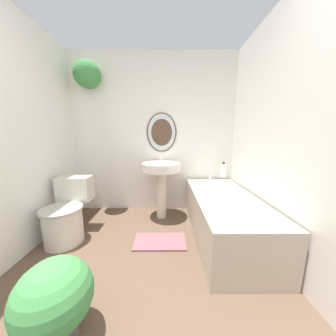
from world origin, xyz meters
TOP-DOWN VIEW (x-y plane):
  - wall_back at (-0.11, 2.49)m, footprint 2.58×0.37m
  - wall_right at (1.26, 1.24)m, footprint 0.06×2.59m
  - toilet at (-0.96, 1.63)m, footprint 0.43×0.62m
  - pedestal_sink at (0.12, 2.16)m, footprint 0.55×0.55m
  - bathtub at (0.87, 1.66)m, footprint 0.69×1.53m
  - shampoo_bottle at (1.04, 2.27)m, footprint 0.08×0.08m
  - potted_plant at (-0.42, 0.60)m, footprint 0.40×0.40m
  - bath_mat at (0.12, 1.53)m, footprint 0.58×0.32m

SIDE VIEW (x-z plane):
  - bath_mat at x=0.12m, z-range 0.00..0.02m
  - bathtub at x=0.87m, z-range -0.03..0.56m
  - toilet at x=-0.96m, z-range -0.05..0.64m
  - potted_plant at x=-0.42m, z-range 0.04..0.56m
  - pedestal_sink at x=0.12m, z-range 0.18..1.09m
  - shampoo_bottle at x=1.04m, z-range 0.58..0.80m
  - wall_right at x=1.26m, z-range 0.00..2.40m
  - wall_back at x=-0.11m, z-range 0.10..2.50m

